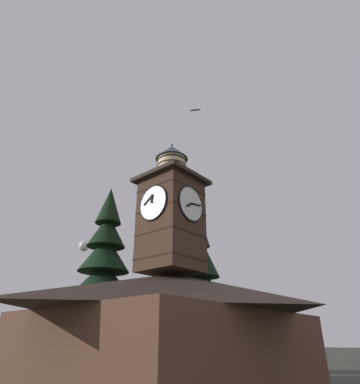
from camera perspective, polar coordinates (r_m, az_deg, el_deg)
building_main at (r=19.76m, az=-1.35°, el=-22.44°), size 14.55×12.08×6.03m
clock_tower at (r=20.79m, az=-1.55°, el=-3.54°), size 3.84×3.84×8.87m
pine_tree_behind at (r=22.17m, az=-13.49°, el=-16.89°), size 5.60×5.60×12.44m
pine_tree_aside at (r=30.40m, az=3.56°, el=-17.56°), size 6.63×6.63×13.87m
moon at (r=46.92m, az=-16.29°, el=-8.97°), size 1.40×1.40×1.40m
flying_bird_high at (r=26.64m, az=2.67°, el=14.00°), size 0.50×0.69×0.10m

